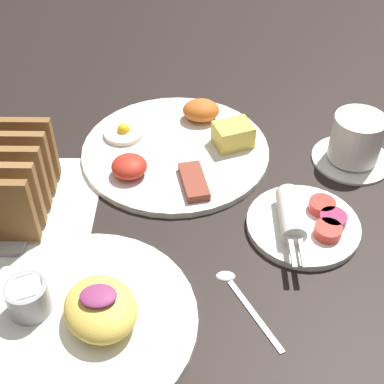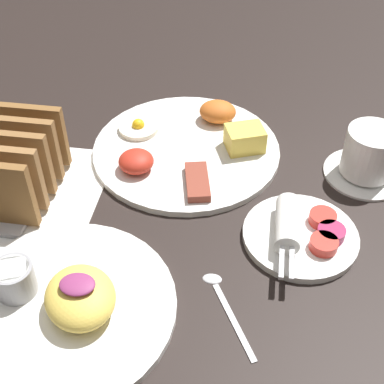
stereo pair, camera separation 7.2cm
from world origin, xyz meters
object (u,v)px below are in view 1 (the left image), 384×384
at_px(plate_breakfast, 178,147).
at_px(toast_rack, 9,180).
at_px(coffee_cup, 356,141).
at_px(plate_foreground, 82,316).
at_px(plate_condiments, 304,222).

relative_size(plate_breakfast, toast_rack, 1.61).
bearing_deg(coffee_cup, plate_foreground, -140.56).
bearing_deg(plate_foreground, coffee_cup, 39.44).
relative_size(plate_foreground, toast_rack, 1.45).
bearing_deg(plate_breakfast, coffee_cup, -3.49).
height_order(plate_foreground, toast_rack, toast_rack).
height_order(plate_breakfast, plate_condiments, plate_breakfast).
bearing_deg(plate_foreground, plate_breakfast, 73.01).
bearing_deg(plate_breakfast, plate_condiments, -43.25).
bearing_deg(plate_condiments, plate_foreground, -150.40).
bearing_deg(plate_condiments, plate_breakfast, 136.75).
relative_size(plate_breakfast, coffee_cup, 2.41).
bearing_deg(plate_foreground, toast_rack, 123.66).
bearing_deg(coffee_cup, toast_rack, -166.84).
bearing_deg(coffee_cup, plate_condiments, -122.86).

